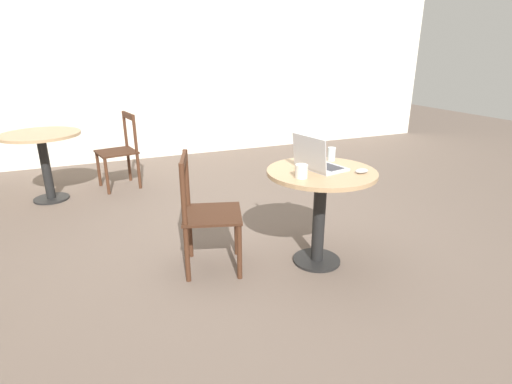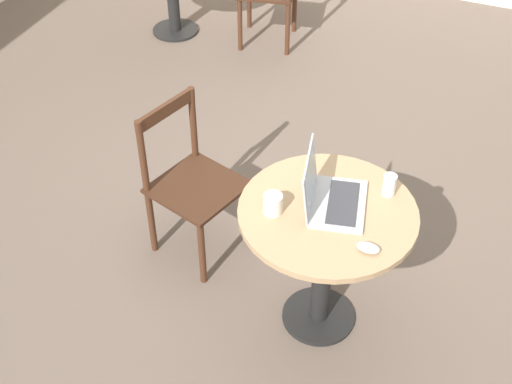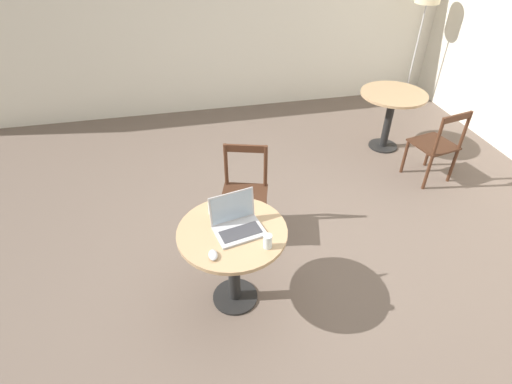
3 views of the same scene
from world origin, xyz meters
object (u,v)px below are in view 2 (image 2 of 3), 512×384
chair_near_back (191,183)px  drinking_glass (389,185)px  laptop (329,196)px  mouse (368,248)px  cafe_table_near (326,237)px  mug (273,203)px

chair_near_back → drinking_glass: 1.07m
laptop → mouse: size_ratio=3.84×
cafe_table_near → laptop: (0.04, 0.01, 0.21)m
mouse → mug: bearing=81.1°
mouse → cafe_table_near: bearing=53.8°
mug → cafe_table_near: bearing=-66.8°
drinking_glass → chair_near_back: bearing=88.1°
chair_near_back → drinking_glass: (-0.03, -1.01, 0.35)m
cafe_table_near → mouse: 0.33m
chair_near_back → laptop: (-0.20, -0.79, 0.35)m
chair_near_back → drinking_glass: size_ratio=8.38×
chair_near_back → cafe_table_near: bearing=-106.7°
mouse → drinking_glass: bearing=1.9°
mug → drinking_glass: (0.30, -0.43, 0.01)m
laptop → drinking_glass: size_ratio=3.70×
chair_near_back → mouse: (-0.41, -1.03, 0.32)m
mug → drinking_glass: drinking_glass is taller
mouse → drinking_glass: 0.37m
chair_near_back → mug: bearing=-120.0°
laptop → drinking_glass: laptop is taller
laptop → mouse: 0.31m
cafe_table_near → drinking_glass: drinking_glass is taller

